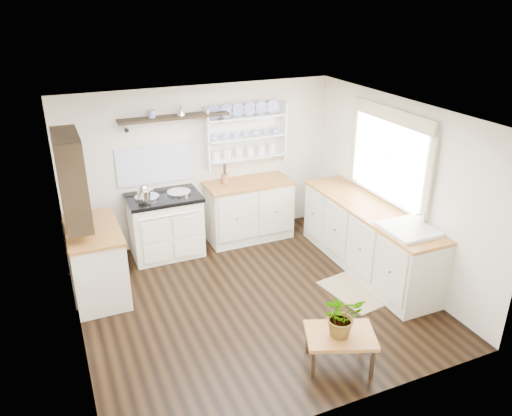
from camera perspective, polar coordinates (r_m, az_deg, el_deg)
The scene contains 19 objects.
floor at distance 6.23m, azimuth -0.28°, elevation -10.38°, with size 4.00×3.80×0.01m, color black.
wall_back at distance 7.34m, azimuth -6.16°, elevation 4.92°, with size 4.00×0.02×2.30m, color silver.
wall_right at distance 6.65m, azimuth 15.76°, elevation 2.15°, with size 0.02×3.80×2.30m, color silver.
wall_left at distance 5.30m, azimuth -20.69°, elevation -4.18°, with size 0.02×3.80×2.30m, color silver.
ceiling at distance 5.30m, azimuth -0.33°, elevation 10.71°, with size 4.00×3.80×0.01m, color white.
window at distance 6.60m, azimuth 15.01°, elevation 5.89°, with size 0.08×1.55×1.22m.
aga_cooker at distance 7.14m, azimuth -10.30°, elevation -1.89°, with size 1.00×0.70×0.93m.
back_cabinets at distance 7.51m, azimuth -0.88°, elevation -0.13°, with size 1.27×0.63×0.90m.
right_cabinets at distance 6.82m, azimuth 12.64°, elevation -3.31°, with size 0.62×2.43×0.90m.
belfast_sink at distance 6.16m, azimuth 16.91°, elevation -3.33°, with size 0.55×0.60×0.45m.
left_cabinets at distance 6.42m, azimuth -17.76°, elevation -5.72°, with size 0.62×1.13×0.90m.
plate_rack at distance 7.39m, azimuth -1.36°, elevation 8.49°, with size 1.20×0.22×0.90m.
high_shelf at distance 6.91m, azimuth -9.33°, elevation 10.13°, with size 1.50×0.29×0.16m.
left_shelving at distance 5.98m, azimuth -20.36°, elevation 3.22°, with size 0.28×0.80×1.05m, color black.
kettle at distance 6.75m, azimuth -12.71°, elevation 1.76°, with size 0.17×0.17×0.21m, color silver, non-canonical shape.
utensil_crock at distance 7.28m, azimuth -3.61°, elevation 3.36°, with size 0.11×0.11×0.12m, color #9D5439.
center_table at distance 5.18m, azimuth 9.59°, elevation -14.39°, with size 0.81×0.70×0.37m.
potted_plant at distance 5.02m, azimuth 9.79°, elevation -12.00°, with size 0.39×0.34×0.44m, color #3F7233.
floor_rug at distance 6.47m, azimuth 11.18°, elevation -9.38°, with size 0.55×0.85×0.02m, color olive.
Camera 1 is at (-2.02, -4.75, 3.48)m, focal length 35.00 mm.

